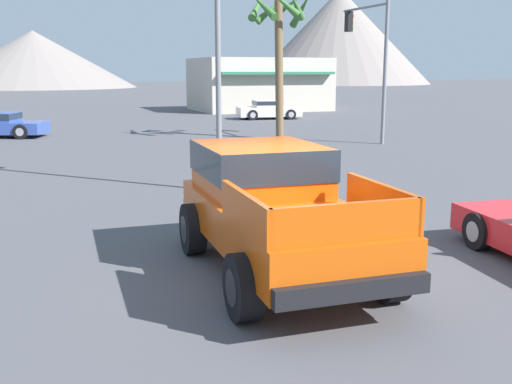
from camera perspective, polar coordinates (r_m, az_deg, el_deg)
ground_plane at (r=9.42m, az=2.73°, el=-7.70°), size 320.00×320.00×0.00m
orange_pickup_truck at (r=9.39m, az=1.53°, el=-0.87°), size 2.57×5.13×1.91m
parked_car_white at (r=39.22m, az=1.19°, el=7.87°), size 4.28×2.44×1.20m
traffic_light_main at (r=27.33m, az=10.73°, el=13.63°), size 0.38×3.68×6.05m
street_lamp_post at (r=15.44m, az=-3.68°, el=16.20°), size 0.90×0.24×7.21m
palm_tree_tall at (r=27.67m, az=2.21°, el=15.35°), size 2.91×2.80×6.60m
storefront_building at (r=48.22m, az=0.26°, el=10.23°), size 9.93×7.96×4.04m
distant_mountain_range at (r=126.16m, az=-21.81°, el=12.90°), size 177.17×61.26×21.47m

